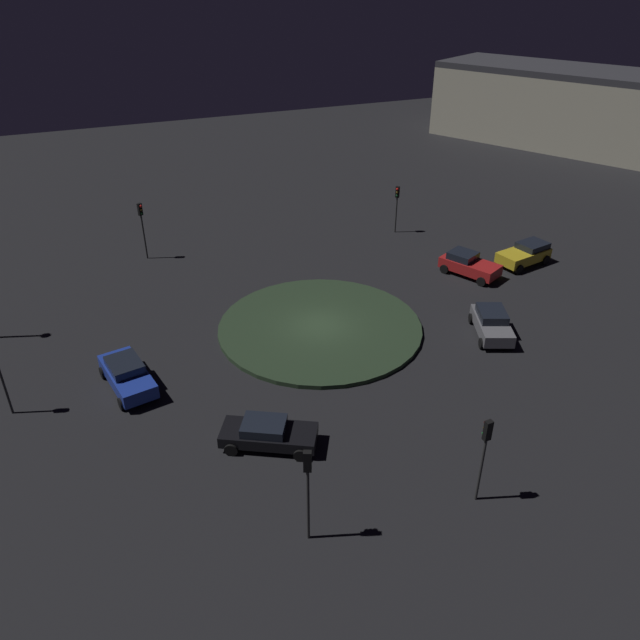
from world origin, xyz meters
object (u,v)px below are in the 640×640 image
object	(u,v)px
car_blue	(127,374)
car_grey	(492,323)
car_red	(469,264)
traffic_light_northwest	(308,478)
car_yellow	(525,254)
store_building	(607,113)
traffic_light_southeast	(397,200)
traffic_light_west	(485,445)
car_black	(268,433)
traffic_light_northeast	(142,220)

from	to	relation	value
car_blue	car_grey	bearing A→B (deg)	-108.95
car_red	traffic_light_northwest	distance (m)	25.67
car_yellow	store_building	xyz separation A→B (m)	(21.61, -28.45, 3.53)
car_red	traffic_light_southeast	distance (m)	9.22
car_yellow	car_red	world-z (taller)	car_red
traffic_light_northwest	store_building	distance (m)	65.03
car_blue	traffic_light_west	xyz separation A→B (m)	(-13.64, -12.18, 2.17)
car_blue	car_yellow	bearing A→B (deg)	-92.34
traffic_light_west	car_blue	bearing A→B (deg)	39.39
store_building	car_grey	bearing A→B (deg)	101.06
car_yellow	traffic_light_northwest	xyz separation A→B (m)	(-16.79, 24.02, 2.34)
car_blue	traffic_light_southeast	world-z (taller)	traffic_light_southeast
car_grey	traffic_light_west	world-z (taller)	traffic_light_west
car_red	store_building	bearing A→B (deg)	98.03
traffic_light_west	traffic_light_northwest	world-z (taller)	traffic_light_northwest
car_black	car_yellow	xyz separation A→B (m)	(11.18, -23.75, 0.12)
car_red	traffic_light_northeast	distance (m)	23.82
car_black	car_red	distance (m)	22.02
traffic_light_southeast	traffic_light_northwest	bearing A→B (deg)	9.86
car_yellow	car_red	xyz separation A→B (m)	(0.13, 4.86, -0.01)
car_grey	traffic_light_southeast	distance (m)	16.61
traffic_light_northeast	store_building	world-z (taller)	store_building
traffic_light_northeast	car_blue	bearing A→B (deg)	-41.49
car_red	traffic_light_northeast	size ratio (longest dim) A/B	1.04
traffic_light_west	car_grey	bearing A→B (deg)	-41.52
car_red	traffic_light_northwest	size ratio (longest dim) A/B	1.01
store_building	car_red	bearing A→B (deg)	95.80
car_red	car_blue	bearing A→B (deg)	-104.99
traffic_light_west	car_black	bearing A→B (deg)	44.27
traffic_light_southeast	car_red	bearing A→B (deg)	50.93
car_red	car_grey	size ratio (longest dim) A/B	1.04
car_blue	traffic_light_northeast	world-z (taller)	traffic_light_northeast
car_black	car_grey	bearing A→B (deg)	-135.89
traffic_light_northeast	traffic_light_southeast	size ratio (longest dim) A/B	1.11
car_blue	traffic_light_northeast	bearing A→B (deg)	-23.00
traffic_light_northeast	car_black	bearing A→B (deg)	-24.56
car_red	car_grey	xyz separation A→B (m)	(-7.34, 3.47, -0.01)
traffic_light_northwest	traffic_light_southeast	distance (m)	31.66
traffic_light_west	traffic_light_southeast	distance (m)	28.98
car_grey	traffic_light_west	xyz separation A→B (m)	(-10.48, 8.53, 2.17)
car_grey	traffic_light_northeast	world-z (taller)	traffic_light_northeast
car_red	traffic_light_northwest	bearing A→B (deg)	-73.35
car_black	car_red	world-z (taller)	car_red
traffic_light_northeast	traffic_light_southeast	distance (m)	19.86
car_blue	traffic_light_west	size ratio (longest dim) A/B	1.12
car_red	car_grey	distance (m)	8.12
car_black	traffic_light_southeast	world-z (taller)	traffic_light_southeast
car_grey	traffic_light_northwest	bearing A→B (deg)	-35.27
traffic_light_northwest	traffic_light_southeast	world-z (taller)	traffic_light_northwest
car_red	store_building	size ratio (longest dim) A/B	0.11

